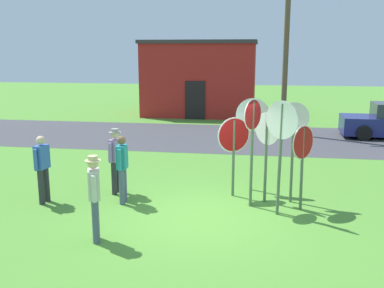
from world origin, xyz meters
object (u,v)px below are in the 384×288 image
Objects in this scene: stop_sign_nearest at (281,136)px; stop_sign_center_cluster at (253,127)px; stop_sign_leaning_right at (303,152)px; person_on_left at (94,193)px; stop_sign_tallest at (252,134)px; utility_pole at (287,36)px; stop_sign_rear_left at (234,143)px; person_in_blue at (122,166)px; stop_sign_low_front at (293,135)px; person_holding_notes at (116,157)px; person_with_sunhat at (42,166)px; stop_sign_rear_right at (267,141)px.

stop_sign_nearest is 1.06× the size of stop_sign_center_cluster.
person_on_left is at bearing -149.16° from stop_sign_leaning_right.
stop_sign_nearest is 1.01× the size of stop_sign_tallest.
person_on_left is (-3.61, -2.05, -0.85)m from stop_sign_nearest.
stop_sign_nearest is (-0.56, -10.35, -2.52)m from utility_pole.
stop_sign_rear_left is 1.19× the size of person_on_left.
person_in_blue is 2.24m from person_on_left.
stop_sign_rear_left is 1.80m from stop_sign_leaning_right.
utility_pole is 9.08m from stop_sign_center_cluster.
stop_sign_rear_left is at bearing 134.17° from stop_sign_nearest.
stop_sign_low_front reaches higher than person_holding_notes.
stop_sign_low_front is 1.00× the size of stop_sign_center_cluster.
stop_sign_tallest is 5.15m from person_with_sunhat.
stop_sign_rear_right is 1.34× the size of person_in_blue.
stop_sign_low_front is (1.45, -0.20, 0.28)m from stop_sign_rear_left.
stop_sign_center_cluster reaches higher than person_with_sunhat.
stop_sign_rear_left is 0.78× the size of stop_sign_nearest.
person_in_blue is (-3.76, 0.18, -0.88)m from stop_sign_nearest.
stop_sign_center_cluster is at bearing 14.04° from person_holding_notes.
stop_sign_rear_left is 0.83× the size of stop_sign_low_front.
person_holding_notes is at bearing -165.96° from stop_sign_center_cluster.
person_in_blue is at bearing -169.99° from stop_sign_rear_right.
person_in_blue is at bearing 93.95° from person_on_left.
utility_pole is at bearing 89.85° from stop_sign_leaning_right.
person_with_sunhat is at bearing -173.80° from stop_sign_tallest.
stop_sign_rear_right is at bearing -69.03° from stop_sign_center_cluster.
stop_sign_low_front is (0.64, 0.15, 0.14)m from stop_sign_rear_right.
utility_pole is 4.04× the size of stop_sign_rear_left.
utility_pole is 12.66m from person_with_sunhat.
stop_sign_nearest reaches higher than stop_sign_low_front.
person_in_blue is (-2.65, -0.97, -0.46)m from stop_sign_rear_left.
utility_pole reaches higher than stop_sign_tallest.
stop_sign_center_cluster is 1.43× the size of person_on_left.
utility_pole is 10.67m from stop_sign_nearest.
stop_sign_tallest is 1.31m from stop_sign_center_cluster.
person_with_sunhat is at bearing -178.84° from stop_sign_nearest.
stop_sign_rear_right is at bearing 156.02° from stop_sign_leaning_right.
stop_sign_leaning_right is at bearing -23.98° from stop_sign_rear_right.
stop_sign_leaning_right is at bearing -47.85° from stop_sign_center_cluster.
stop_sign_rear_left is at bearing 172.00° from stop_sign_low_front.
stop_sign_center_cluster is 1.23× the size of stop_sign_leaning_right.
stop_sign_center_cluster reaches higher than stop_sign_rear_left.
person_on_left is at bearing -108.58° from utility_pole.
person_holding_notes is at bearing 32.73° from person_with_sunhat.
person_in_blue is (-3.12, -0.25, -0.83)m from stop_sign_tallest.
person_on_left is (-3.31, -2.84, -0.57)m from stop_sign_rear_right.
stop_sign_rear_right is 4.40m from person_on_left.
stop_sign_nearest is 1.87m from stop_sign_center_cluster.
stop_sign_rear_right is 1.04m from stop_sign_center_cluster.
stop_sign_rear_left is 1.49m from stop_sign_low_front.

